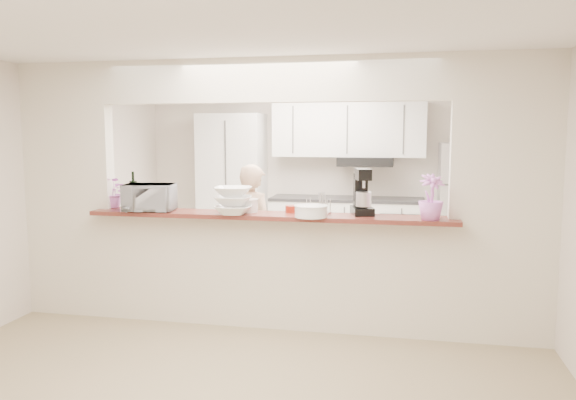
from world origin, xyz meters
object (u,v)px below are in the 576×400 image
(person, at_px, (253,233))
(refrigerator, at_px, (467,208))
(toaster_oven, at_px, (149,197))
(stand_mixer, at_px, (362,194))

(person, bearing_deg, refrigerator, -114.60)
(toaster_oven, distance_m, stand_mixer, 2.00)
(toaster_oven, bearing_deg, person, 39.97)
(stand_mixer, bearing_deg, refrigerator, 65.04)
(stand_mixer, relative_size, person, 0.28)
(stand_mixer, xyz_separation_m, person, (-1.22, 0.74, -0.53))
(stand_mixer, distance_m, person, 1.52)
(refrigerator, xyz_separation_m, stand_mixer, (-1.20, -2.59, 0.43))
(refrigerator, relative_size, person, 1.14)
(toaster_oven, xyz_separation_m, stand_mixer, (2.00, 0.16, 0.06))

